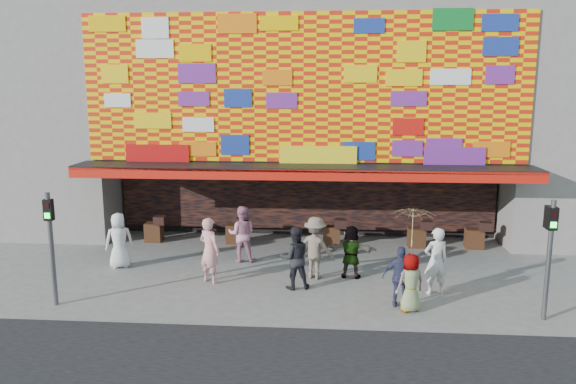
# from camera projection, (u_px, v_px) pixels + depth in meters

# --- Properties ---
(ground) EXTENTS (90.00, 90.00, 0.00)m
(ground) POSITION_uv_depth(u_px,v_px,m) (296.00, 290.00, 15.71)
(ground) COLOR slate
(ground) RESTS_ON ground
(shop_building) EXTENTS (15.20, 9.40, 10.00)m
(shop_building) POSITION_uv_depth(u_px,v_px,m) (309.00, 95.00, 22.73)
(shop_building) COLOR gray
(shop_building) RESTS_ON ground
(signal_left) EXTENTS (0.22, 0.20, 3.00)m
(signal_left) POSITION_uv_depth(u_px,v_px,m) (51.00, 236.00, 14.36)
(signal_left) COLOR #59595B
(signal_left) RESTS_ON ground
(signal_right) EXTENTS (0.22, 0.20, 3.00)m
(signal_right) POSITION_uv_depth(u_px,v_px,m) (550.00, 247.00, 13.43)
(signal_right) COLOR #59595B
(signal_right) RESTS_ON ground
(ped_a) EXTENTS (1.01, 0.85, 1.76)m
(ped_a) POSITION_uv_depth(u_px,v_px,m) (119.00, 240.00, 17.53)
(ped_a) COLOR silver
(ped_a) RESTS_ON ground
(ped_b) EXTENTS (0.84, 0.76, 1.93)m
(ped_b) POSITION_uv_depth(u_px,v_px,m) (209.00, 250.00, 16.20)
(ped_b) COLOR pink
(ped_b) RESTS_ON ground
(ped_c) EXTENTS (1.00, 0.86, 1.79)m
(ped_c) POSITION_uv_depth(u_px,v_px,m) (295.00, 258.00, 15.73)
(ped_c) COLOR black
(ped_c) RESTS_ON ground
(ped_d) EXTENTS (1.38, 1.10, 1.86)m
(ped_d) POSITION_uv_depth(u_px,v_px,m) (315.00, 248.00, 16.57)
(ped_d) COLOR #776657
(ped_d) RESTS_ON ground
(ped_e) EXTENTS (0.99, 0.50, 1.62)m
(ped_e) POSITION_uv_depth(u_px,v_px,m) (401.00, 277.00, 14.43)
(ped_e) COLOR #34385B
(ped_e) RESTS_ON ground
(ped_f) EXTENTS (1.53, 0.69, 1.60)m
(ped_f) POSITION_uv_depth(u_px,v_px,m) (351.00, 252.00, 16.63)
(ped_f) COLOR gray
(ped_f) RESTS_ON ground
(ped_g) EXTENTS (0.86, 0.72, 1.51)m
(ped_g) POSITION_uv_depth(u_px,v_px,m) (411.00, 283.00, 14.15)
(ped_g) COLOR gray
(ped_g) RESTS_ON ground
(ped_h) EXTENTS (0.77, 0.61, 1.87)m
(ped_h) POSITION_uv_depth(u_px,v_px,m) (436.00, 261.00, 15.31)
(ped_h) COLOR silver
(ped_h) RESTS_ON ground
(ped_i) EXTENTS (0.92, 0.73, 1.84)m
(ped_i) POSITION_uv_depth(u_px,v_px,m) (242.00, 234.00, 18.15)
(ped_i) COLOR pink
(ped_i) RESTS_ON ground
(parasol) EXTENTS (1.39, 1.41, 1.95)m
(parasol) POSITION_uv_depth(u_px,v_px,m) (413.00, 227.00, 13.87)
(parasol) COLOR #CEB482
(parasol) RESTS_ON ground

